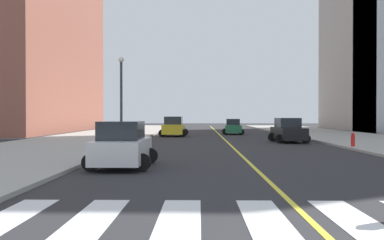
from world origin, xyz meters
name	(u,v)px	position (x,y,z in m)	size (l,w,h in m)	color
sidewalk_kerb_west	(34,150)	(-12.20, 20.00, 0.07)	(10.00, 120.00, 0.15)	#9E9B93
crosswalk_paint	(311,221)	(0.00, 4.00, 0.01)	(13.50, 4.00, 0.01)	silver
lane_divider_paint	(220,135)	(0.00, 40.00, 0.01)	(0.16, 80.00, 0.01)	yellow
low_rise_brick_west	(17,42)	(-26.94, 50.81, 12.14)	(16.00, 32.00, 24.28)	brown
car_white_nearest	(122,146)	(-5.49, 12.68, 0.90)	(2.69, 4.31, 1.92)	silver
car_yellow_second	(174,127)	(-4.93, 38.37, 0.96)	(2.95, 4.65, 2.06)	gold
car_green_third	(233,127)	(1.61, 43.01, 0.83)	(2.59, 4.04, 1.77)	#236B42
car_black_fourth	(288,131)	(4.92, 28.99, 0.92)	(2.87, 4.48, 1.97)	black
fire_hydrant	(353,140)	(7.72, 22.50, 0.58)	(0.26, 0.26, 0.89)	red
street_lamp	(121,91)	(-8.43, 27.92, 4.12)	(0.44, 0.44, 6.64)	#38383D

